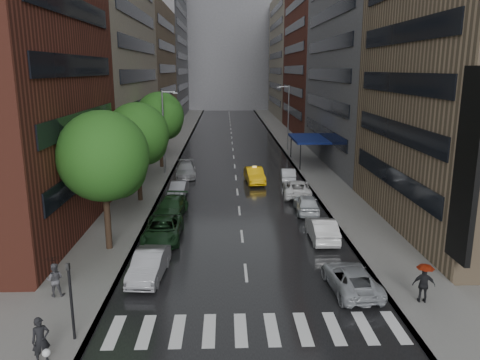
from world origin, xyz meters
name	(u,v)px	position (x,y,z in m)	size (l,w,h in m)	color
ground	(249,307)	(0.00, 0.00, 0.00)	(220.00, 220.00, 0.00)	gray
road	(232,145)	(0.00, 50.00, 0.01)	(14.00, 140.00, 0.01)	black
sidewalk_left	(173,145)	(-9.00, 50.00, 0.07)	(4.00, 140.00, 0.15)	gray
sidewalk_right	(291,144)	(9.00, 50.00, 0.07)	(4.00, 140.00, 0.15)	gray
crosswalk	(256,329)	(0.20, -2.00, 0.01)	(13.15, 2.80, 0.01)	silver
buildings_left	(139,40)	(-15.00, 58.79, 15.99)	(8.00, 108.00, 38.00)	maroon
buildings_right	(325,45)	(15.00, 56.70, 15.03)	(8.05, 109.10, 36.00)	#937A5B
building_far	(228,52)	(0.00, 118.00, 16.00)	(40.00, 14.00, 32.00)	slate
tree_near	(103,156)	(-8.60, 7.70, 6.13)	(5.62, 5.62, 8.96)	#382619
tree_mid	(137,135)	(-8.60, 19.03, 5.92)	(5.42, 5.42, 8.64)	#382619
tree_far	(160,116)	(-8.60, 33.40, 6.06)	(5.55, 5.55, 8.85)	#382619
taxi	(254,175)	(1.85, 25.67, 0.79)	(1.67, 4.79, 1.58)	#F5B10C
parked_cars_left	(172,205)	(-5.40, 15.34, 0.74)	(2.58, 30.23, 1.52)	gray
parked_cars_right	(309,209)	(5.40, 13.93, 0.72)	(2.93, 29.37, 1.55)	#9B9EA4
ped_bag_walker	(41,341)	(-8.33, -4.29, 1.07)	(0.82, 0.74, 1.88)	black
ped_black_umbrella	(54,273)	(-9.75, 1.26, 1.38)	(0.96, 0.98, 2.09)	#4C4B50
ped_red_umbrella	(424,280)	(8.54, 0.02, 1.33)	(1.13, 0.82, 2.01)	black
traffic_light	(71,294)	(-7.60, -2.70, 2.23)	(0.18, 0.15, 3.45)	black
street_lamp_left	(164,130)	(-7.72, 30.00, 4.89)	(1.74, 0.22, 9.00)	gray
street_lamp_right	(288,116)	(7.72, 45.00, 4.89)	(1.74, 0.22, 9.00)	gray
awning	(309,139)	(8.98, 35.00, 3.13)	(4.00, 8.00, 3.12)	navy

